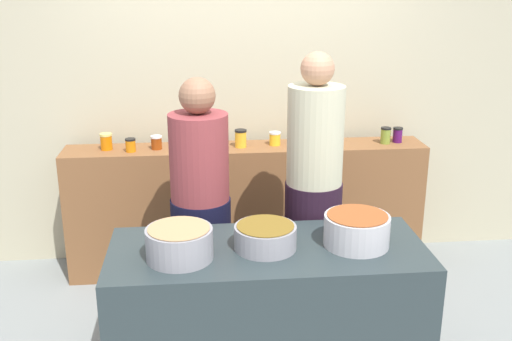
% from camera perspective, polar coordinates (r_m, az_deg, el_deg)
% --- Properties ---
extents(storefront_wall, '(4.80, 0.12, 3.00)m').
position_cam_1_polar(storefront_wall, '(4.71, -1.32, 9.39)').
color(storefront_wall, '#B3AC8D').
rests_on(storefront_wall, ground).
extents(display_shelf, '(2.70, 0.36, 1.00)m').
position_cam_1_polar(display_shelf, '(4.63, -0.90, -3.63)').
color(display_shelf, brown).
rests_on(display_shelf, ground).
extents(prep_table, '(1.70, 0.70, 0.83)m').
position_cam_1_polar(prep_table, '(3.42, 1.09, -13.62)').
color(prep_table, '#293437').
rests_on(prep_table, ground).
extents(preserve_jar_0, '(0.09, 0.09, 0.12)m').
position_cam_1_polar(preserve_jar_0, '(4.51, -14.06, 2.69)').
color(preserve_jar_0, '#CF690A').
rests_on(preserve_jar_0, display_shelf).
extents(preserve_jar_1, '(0.08, 0.08, 0.10)m').
position_cam_1_polar(preserve_jar_1, '(4.42, -11.85, 2.38)').
color(preserve_jar_1, orange).
rests_on(preserve_jar_1, display_shelf).
extents(preserve_jar_2, '(0.08, 0.08, 0.10)m').
position_cam_1_polar(preserve_jar_2, '(4.45, -9.45, 2.66)').
color(preserve_jar_2, '#89350D').
rests_on(preserve_jar_2, display_shelf).
extents(preserve_jar_3, '(0.09, 0.09, 0.13)m').
position_cam_1_polar(preserve_jar_3, '(4.44, -1.47, 3.08)').
color(preserve_jar_3, gold).
rests_on(preserve_jar_3, display_shelf).
extents(preserve_jar_4, '(0.09, 0.09, 0.10)m').
position_cam_1_polar(preserve_jar_4, '(4.50, 1.81, 3.07)').
color(preserve_jar_4, yellow).
rests_on(preserve_jar_4, display_shelf).
extents(preserve_jar_5, '(0.09, 0.09, 0.12)m').
position_cam_1_polar(preserve_jar_5, '(4.56, 4.56, 3.36)').
color(preserve_jar_5, '#CB650E').
rests_on(preserve_jar_5, display_shelf).
extents(preserve_jar_6, '(0.08, 0.08, 0.12)m').
position_cam_1_polar(preserve_jar_6, '(4.64, 12.23, 3.29)').
color(preserve_jar_6, olive).
rests_on(preserve_jar_6, display_shelf).
extents(preserve_jar_7, '(0.07, 0.07, 0.11)m').
position_cam_1_polar(preserve_jar_7, '(4.70, 13.32, 3.33)').
color(preserve_jar_7, '#481152').
rests_on(preserve_jar_7, display_shelf).
extents(cooking_pot_left, '(0.34, 0.34, 0.17)m').
position_cam_1_polar(cooking_pot_left, '(3.10, -7.30, -6.89)').
color(cooking_pot_left, gray).
rests_on(cooking_pot_left, prep_table).
extents(cooking_pot_center, '(0.33, 0.33, 0.13)m').
position_cam_1_polar(cooking_pot_center, '(3.19, 0.89, -6.34)').
color(cooking_pot_center, gray).
rests_on(cooking_pot_center, prep_table).
extents(cooking_pot_right, '(0.35, 0.35, 0.17)m').
position_cam_1_polar(cooking_pot_right, '(3.27, 9.55, -5.62)').
color(cooking_pot_right, '#B7B7BC').
rests_on(cooking_pot_right, prep_table).
extents(cook_with_tongs, '(0.38, 0.38, 1.65)m').
position_cam_1_polar(cook_with_tongs, '(3.81, -5.26, -4.71)').
color(cook_with_tongs, black).
rests_on(cook_with_tongs, ground).
extents(cook_in_cap, '(0.36, 0.36, 1.79)m').
position_cam_1_polar(cook_in_cap, '(3.79, 5.45, -3.61)').
color(cook_in_cap, black).
rests_on(cook_in_cap, ground).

